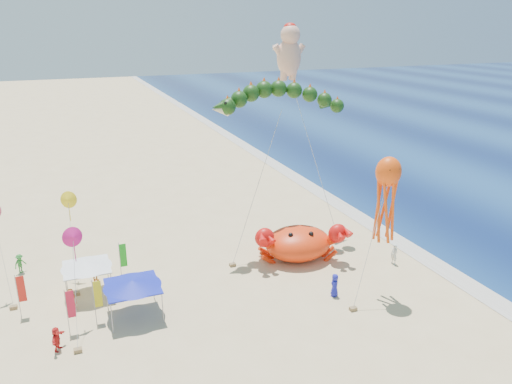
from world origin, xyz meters
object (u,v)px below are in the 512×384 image
at_px(canopy_blue, 132,283).
at_px(canopy_white, 86,264).
at_px(dragon_kite, 280,103).
at_px(cherub_kite, 290,51).
at_px(octopus_kite, 387,193).
at_px(crab_inflatable, 299,242).

height_order(canopy_blue, canopy_white, same).
bearing_deg(dragon_kite, cherub_kite, 57.46).
distance_m(cherub_kite, octopus_kite, 18.02).
distance_m(cherub_kite, canopy_blue, 25.26).
distance_m(crab_inflatable, octopus_kite, 10.14).
bearing_deg(octopus_kite, cherub_kite, 90.66).
bearing_deg(crab_inflatable, canopy_blue, -165.73).
xyz_separation_m(dragon_kite, canopy_white, (-16.75, -3.30, -10.28)).
distance_m(crab_inflatable, dragon_kite, 11.83).
xyz_separation_m(dragon_kite, canopy_blue, (-14.07, -7.34, -10.28)).
xyz_separation_m(cherub_kite, canopy_blue, (-17.08, -12.06, -14.19)).
xyz_separation_m(cherub_kite, octopus_kite, (0.18, -15.74, -8.78)).
height_order(crab_inflatable, octopus_kite, octopus_kite).
bearing_deg(crab_inflatable, octopus_kite, -67.98).
height_order(dragon_kite, cherub_kite, cherub_kite).
distance_m(octopus_kite, canopy_blue, 18.46).
distance_m(canopy_blue, canopy_white, 4.85).
bearing_deg(cherub_kite, canopy_blue, -144.78).
bearing_deg(octopus_kite, dragon_kite, 106.13).
bearing_deg(dragon_kite, canopy_white, -168.84).
bearing_deg(octopus_kite, canopy_white, 158.83).
relative_size(cherub_kite, octopus_kite, 1.82).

